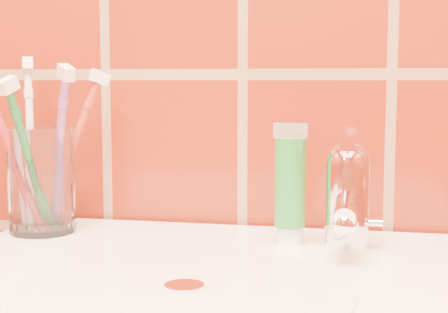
# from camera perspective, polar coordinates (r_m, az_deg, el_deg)

# --- Properties ---
(glass_tumbler) EXTENTS (0.09, 0.09, 0.13)m
(glass_tumbler) POSITION_cam_1_polar(r_m,az_deg,el_deg) (0.86, -14.91, -1.90)
(glass_tumbler) COLOR white
(glass_tumbler) RESTS_ON pedestal_sink
(toothpaste_tube) EXTENTS (0.04, 0.03, 0.14)m
(toothpaste_tube) POSITION_cam_1_polar(r_m,az_deg,el_deg) (0.77, 5.50, -2.61)
(toothpaste_tube) COLOR white
(toothpaste_tube) RESTS_ON pedestal_sink
(faucet) EXTENTS (0.05, 0.11, 0.12)m
(faucet) POSITION_cam_1_polar(r_m,az_deg,el_deg) (0.76, 10.18, -2.92)
(faucet) COLOR white
(faucet) RESTS_ON pedestal_sink
(toothbrush_0) EXTENTS (0.16, 0.15, 0.21)m
(toothbrush_0) POSITION_cam_1_polar(r_m,az_deg,el_deg) (0.87, -12.62, 0.44)
(toothbrush_0) COLOR #A53123
(toothbrush_0) RESTS_ON glass_tumbler
(toothbrush_1) EXTENTS (0.07, 0.15, 0.21)m
(toothbrush_1) POSITION_cam_1_polar(r_m,az_deg,el_deg) (0.82, -15.84, -0.30)
(toothbrush_1) COLOR #1C6B2F
(toothbrush_1) RESTS_ON glass_tumbler
(toothbrush_2) EXTENTS (0.14, 0.13, 0.22)m
(toothbrush_2) POSITION_cam_1_polar(r_m,az_deg,el_deg) (0.83, -13.60, 0.31)
(toothbrush_2) COLOR #8A499D
(toothbrush_2) RESTS_ON glass_tumbler
(toothbrush_3) EXTENTS (0.15, 0.13, 0.20)m
(toothbrush_3) POSITION_cam_1_polar(r_m,az_deg,el_deg) (0.84, -17.01, -0.11)
(toothbrush_3) COLOR #B82734
(toothbrush_3) RESTS_ON glass_tumbler
(toothbrush_4) EXTENTS (0.11, 0.15, 0.23)m
(toothbrush_4) POSITION_cam_1_polar(r_m,az_deg,el_deg) (0.88, -15.77, 0.94)
(toothbrush_4) COLOR silver
(toothbrush_4) RESTS_ON glass_tumbler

